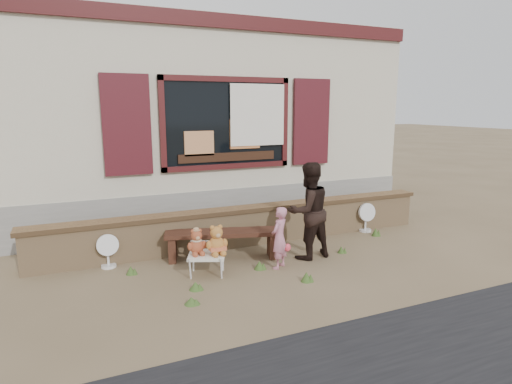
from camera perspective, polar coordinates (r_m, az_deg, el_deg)
name	(u,v)px	position (r m, az deg, el deg)	size (l,w,h in m)	color
ground	(272,263)	(6.67, 2.08, -9.39)	(80.00, 80.00, 0.00)	brown
shopfront	(191,122)	(10.47, -8.63, 9.24)	(8.04, 5.13, 4.00)	#9F9881
brick_wall	(247,225)	(7.44, -1.23, -4.42)	(7.10, 0.36, 0.67)	tan
bench	(223,238)	(6.75, -4.44, -6.19)	(1.81, 0.87, 0.46)	#331B12
folding_chair	(207,256)	(6.17, -6.57, -8.44)	(0.64, 0.61, 0.31)	silver
teddy_bear_left	(197,241)	(6.11, -7.93, -6.52)	(0.27, 0.24, 0.37)	brown
teddy_bear_right	(216,239)	(6.08, -5.30, -6.28)	(0.31, 0.27, 0.43)	#9A622A
child	(279,238)	(6.33, 3.12, -6.11)	(0.34, 0.22, 0.93)	pink
adult	(308,211)	(6.72, 6.99, -2.50)	(0.74, 0.58, 1.53)	black
fan_left	(108,251)	(6.77, -19.17, -7.40)	(0.33, 0.22, 0.52)	white
fan_right	(366,217)	(8.45, 14.41, -3.27)	(0.35, 0.24, 0.56)	silver
grass_tufts	(265,267)	(6.34, 1.18, -9.94)	(4.56, 1.52, 0.15)	#3A5622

